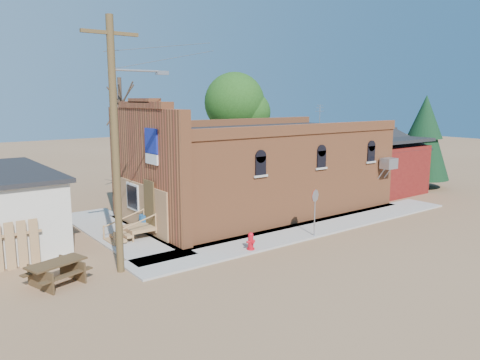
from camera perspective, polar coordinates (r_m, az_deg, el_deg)
ground at (r=21.35m, az=7.93°, el=-7.17°), size 120.00×120.00×0.00m
sidewalk_south at (r=22.97m, az=9.02°, el=-5.86°), size 19.00×2.20×0.08m
sidewalk_west at (r=22.83m, az=-14.59°, el=-6.17°), size 2.60×10.00×0.08m
brick_bar at (r=25.90m, az=2.07°, el=1.25°), size 16.40×7.97×6.30m
red_shed at (r=32.96m, az=15.51°, el=2.63°), size 5.40×6.40×4.30m
utility_pole at (r=16.89m, az=-14.82°, el=4.62°), size 3.12×0.26×9.00m
tree_bare_near at (r=29.70m, az=-14.39°, el=9.07°), size 2.80×2.80×7.65m
tree_leafy at (r=34.61m, az=-0.67°, el=9.40°), size 4.40×4.40×8.15m
evergreen_tree at (r=35.27m, az=21.56°, el=5.11°), size 3.60×3.60×6.50m
fire_hydrant at (r=19.41m, az=1.32°, el=-7.45°), size 0.43×0.43×0.74m
stop_sign at (r=21.31m, az=9.13°, el=-2.44°), size 0.56×0.23×2.14m
trash_barrel at (r=22.41m, az=-11.52°, el=-5.16°), size 0.69×0.69×0.81m
picnic_table at (r=17.26m, az=-21.45°, el=-10.14°), size 2.23×1.91×0.79m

